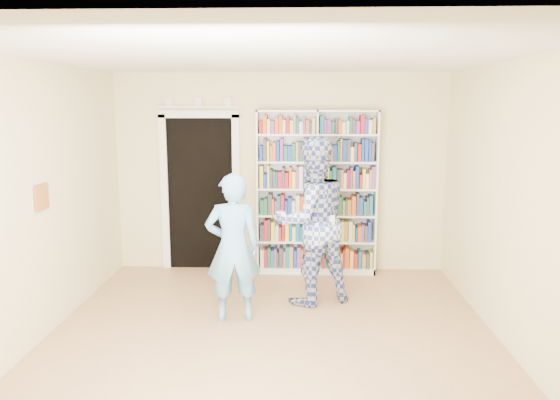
% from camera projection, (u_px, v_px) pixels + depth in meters
% --- Properties ---
extents(floor, '(5.00, 5.00, 0.00)m').
position_uv_depth(floor, '(270.00, 345.00, 5.25)').
color(floor, '#AA7C52').
rests_on(floor, ground).
extents(ceiling, '(5.00, 5.00, 0.00)m').
position_uv_depth(ceiling, '(269.00, 57.00, 4.78)').
color(ceiling, white).
rests_on(ceiling, wall_back).
extents(wall_back, '(4.50, 0.00, 4.50)m').
position_uv_depth(wall_back, '(280.00, 173.00, 7.48)').
color(wall_back, beige).
rests_on(wall_back, floor).
extents(wall_left, '(0.00, 5.00, 5.00)m').
position_uv_depth(wall_left, '(30.00, 206.00, 5.10)').
color(wall_left, beige).
rests_on(wall_left, floor).
extents(wall_right, '(0.00, 5.00, 5.00)m').
position_uv_depth(wall_right, '(518.00, 209.00, 4.93)').
color(wall_right, beige).
rests_on(wall_right, floor).
extents(bookshelf, '(1.61, 0.30, 2.21)m').
position_uv_depth(bookshelf, '(316.00, 192.00, 7.35)').
color(bookshelf, white).
rests_on(bookshelf, floor).
extents(doorway, '(1.10, 0.08, 2.43)m').
position_uv_depth(doorway, '(200.00, 185.00, 7.53)').
color(doorway, black).
rests_on(doorway, floor).
extents(wall_art, '(0.03, 0.25, 0.25)m').
position_uv_depth(wall_art, '(42.00, 197.00, 5.29)').
color(wall_art, brown).
rests_on(wall_art, wall_left).
extents(man_blue, '(0.64, 0.48, 1.59)m').
position_uv_depth(man_blue, '(233.00, 248.00, 5.75)').
color(man_blue, '#68B2E8').
rests_on(man_blue, floor).
extents(man_plaid, '(1.16, 1.06, 1.93)m').
position_uv_depth(man_plaid, '(312.00, 221.00, 6.25)').
color(man_plaid, navy).
rests_on(man_plaid, floor).
extents(paper_sheet, '(0.20, 0.02, 0.28)m').
position_uv_depth(paper_sheet, '(326.00, 228.00, 6.06)').
color(paper_sheet, white).
rests_on(paper_sheet, man_plaid).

